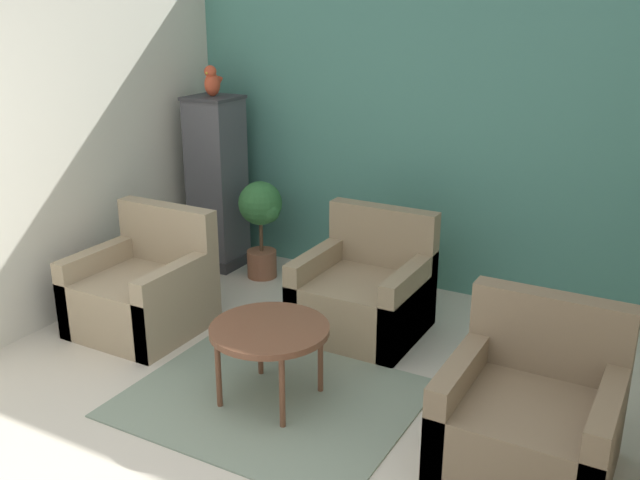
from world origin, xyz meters
TOP-DOWN VIEW (x-y plane):
  - wall_back_accent at (0.00, 3.56)m, footprint 4.50×0.06m
  - wall_left at (-2.22, 1.76)m, footprint 0.06×3.53m
  - area_rug at (-0.10, 1.31)m, footprint 1.76×1.44m
  - coffee_table at (-0.10, 1.31)m, footprint 0.74×0.74m
  - armchair_left at (-1.50, 1.71)m, footprint 0.87×0.85m
  - armchair_right at (1.48, 1.40)m, footprint 0.87×0.85m
  - armchair_middle at (-0.02, 2.48)m, footprint 0.87×0.85m
  - birdcage at (-1.82, 3.10)m, footprint 0.44×0.44m
  - parrot at (-1.82, 3.10)m, footprint 0.13×0.23m
  - potted_plant at (-1.31, 3.02)m, footprint 0.43×0.39m

SIDE VIEW (x-z plane):
  - area_rug at x=-0.10m, z-range 0.00..0.01m
  - armchair_left at x=-1.50m, z-range -0.16..0.74m
  - armchair_right at x=1.48m, z-range -0.16..0.74m
  - armchair_middle at x=-0.02m, z-range -0.16..0.74m
  - coffee_table at x=-0.10m, z-range 0.21..0.72m
  - potted_plant at x=-1.31m, z-range 0.13..1.02m
  - birdcage at x=-1.82m, z-range 0.00..1.58m
  - wall_back_accent at x=0.00m, z-range 0.00..2.71m
  - wall_left at x=-2.22m, z-range 0.00..2.71m
  - parrot at x=-1.82m, z-range 1.57..1.84m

